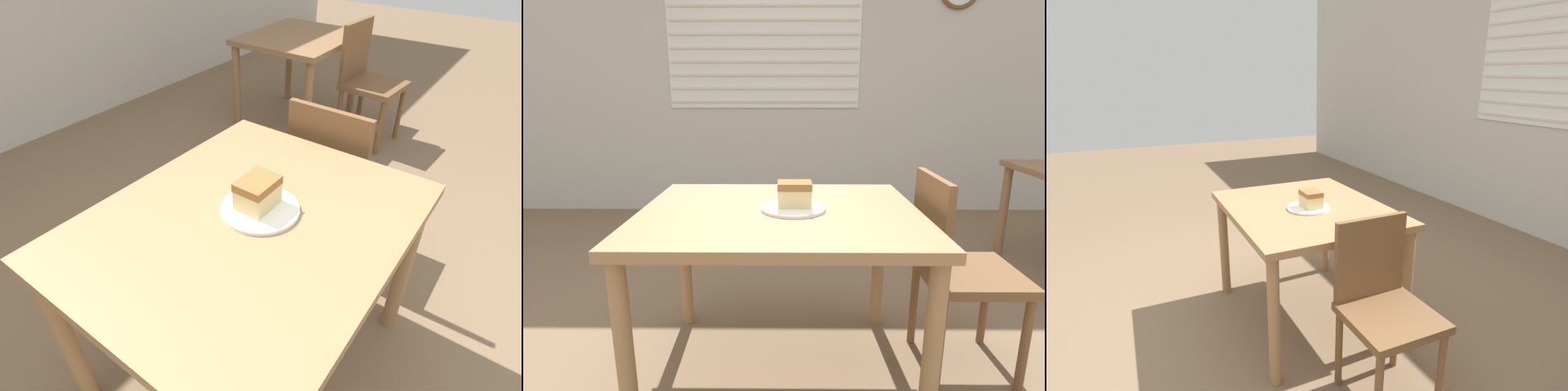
# 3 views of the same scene
# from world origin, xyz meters

# --- Properties ---
(dining_table_near) EXTENTS (1.09, 0.89, 0.74)m
(dining_table_near) POSITION_xyz_m (0.01, 0.47, 0.64)
(dining_table_near) COLOR #9E754C
(dining_table_near) RESTS_ON ground_plane
(dining_table_far) EXTENTS (0.86, 0.75, 0.71)m
(dining_table_far) POSITION_xyz_m (2.02, 1.51, 0.59)
(dining_table_far) COLOR olive
(dining_table_far) RESTS_ON ground_plane
(chair_near_window) EXTENTS (0.40, 0.40, 0.86)m
(chair_near_window) POSITION_xyz_m (0.75, 0.52, 0.48)
(chair_near_window) COLOR brown
(chair_near_window) RESTS_ON ground_plane
(chair_far_corner) EXTENTS (0.42, 0.42, 0.86)m
(chair_far_corner) POSITION_xyz_m (2.07, 0.94, 0.48)
(chair_far_corner) COLOR brown
(chair_far_corner) RESTS_ON ground_plane
(plate) EXTENTS (0.25, 0.25, 0.01)m
(plate) POSITION_xyz_m (0.06, 0.46, 0.74)
(plate) COLOR white
(plate) RESTS_ON dining_table_near
(cake_slice) EXTENTS (0.13, 0.10, 0.10)m
(cake_slice) POSITION_xyz_m (0.07, 0.47, 0.80)
(cake_slice) COLOR #E5CC89
(cake_slice) RESTS_ON plate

